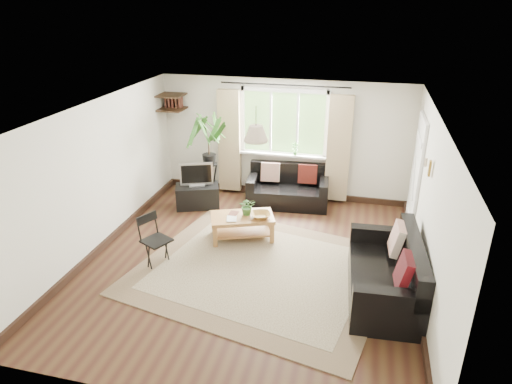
% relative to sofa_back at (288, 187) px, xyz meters
% --- Properties ---
extents(floor, '(5.50, 5.50, 0.00)m').
position_rel_sofa_back_xyz_m(floor, '(-0.18, -2.30, -0.37)').
color(floor, '#321910').
rests_on(floor, ground).
extents(ceiling, '(5.50, 5.50, 0.00)m').
position_rel_sofa_back_xyz_m(ceiling, '(-0.18, -2.30, 2.03)').
color(ceiling, white).
rests_on(ceiling, floor).
extents(wall_back, '(5.00, 0.02, 2.40)m').
position_rel_sofa_back_xyz_m(wall_back, '(-0.18, 0.45, 0.83)').
color(wall_back, silver).
rests_on(wall_back, floor).
extents(wall_front, '(5.00, 0.02, 2.40)m').
position_rel_sofa_back_xyz_m(wall_front, '(-0.18, -5.05, 0.83)').
color(wall_front, silver).
rests_on(wall_front, floor).
extents(wall_left, '(0.02, 5.50, 2.40)m').
position_rel_sofa_back_xyz_m(wall_left, '(-2.68, -2.30, 0.83)').
color(wall_left, silver).
rests_on(wall_left, floor).
extents(wall_right, '(0.02, 5.50, 2.40)m').
position_rel_sofa_back_xyz_m(wall_right, '(2.32, -2.30, 0.83)').
color(wall_right, silver).
rests_on(wall_right, floor).
extents(rug, '(4.15, 3.75, 0.02)m').
position_rel_sofa_back_xyz_m(rug, '(0.04, -2.46, -0.36)').
color(rug, '#BEB793').
rests_on(rug, floor).
extents(window, '(2.50, 0.16, 2.16)m').
position_rel_sofa_back_xyz_m(window, '(-0.18, 0.41, 1.18)').
color(window, white).
rests_on(window, wall_back).
extents(door, '(0.06, 0.96, 2.06)m').
position_rel_sofa_back_xyz_m(door, '(2.29, -0.60, 0.63)').
color(door, silver).
rests_on(door, wall_right).
extents(corner_shelf, '(0.50, 0.50, 0.34)m').
position_rel_sofa_back_xyz_m(corner_shelf, '(-2.43, 0.20, 1.52)').
color(corner_shelf, black).
rests_on(corner_shelf, wall_back).
extents(pendant_lamp, '(0.36, 0.36, 0.54)m').
position_rel_sofa_back_xyz_m(pendant_lamp, '(-0.18, -1.90, 1.68)').
color(pendant_lamp, beige).
rests_on(pendant_lamp, ceiling).
extents(wall_sconce, '(0.12, 0.12, 0.28)m').
position_rel_sofa_back_xyz_m(wall_sconce, '(2.25, -2.00, 1.37)').
color(wall_sconce, beige).
rests_on(wall_sconce, wall_right).
extents(sofa_back, '(1.64, 0.92, 0.74)m').
position_rel_sofa_back_xyz_m(sofa_back, '(0.00, 0.00, 0.00)').
color(sofa_back, black).
rests_on(sofa_back, floor).
extents(sofa_right, '(1.85, 1.01, 0.85)m').
position_rel_sofa_back_xyz_m(sofa_right, '(1.81, -2.68, 0.05)').
color(sofa_right, black).
rests_on(sofa_right, floor).
extents(coffee_table, '(1.19, 0.91, 0.43)m').
position_rel_sofa_back_xyz_m(coffee_table, '(-0.51, -1.55, -0.15)').
color(coffee_table, olive).
rests_on(coffee_table, floor).
extents(table_plant, '(0.33, 0.31, 0.31)m').
position_rel_sofa_back_xyz_m(table_plant, '(-0.44, -1.48, 0.21)').
color(table_plant, '#346026').
rests_on(table_plant, coffee_table).
extents(bowl, '(0.42, 0.42, 0.08)m').
position_rel_sofa_back_xyz_m(bowl, '(-0.19, -1.53, 0.10)').
color(bowl, olive).
rests_on(bowl, coffee_table).
extents(book_a, '(0.22, 0.26, 0.02)m').
position_rel_sofa_back_xyz_m(book_a, '(-0.73, -1.74, 0.07)').
color(book_a, silver).
rests_on(book_a, coffee_table).
extents(book_b, '(0.15, 0.21, 0.02)m').
position_rel_sofa_back_xyz_m(book_b, '(-0.75, -1.52, 0.07)').
color(book_b, '#552D22').
rests_on(book_b, coffee_table).
extents(tv_stand, '(0.94, 0.73, 0.45)m').
position_rel_sofa_back_xyz_m(tv_stand, '(-1.71, -0.52, -0.15)').
color(tv_stand, black).
rests_on(tv_stand, floor).
extents(tv, '(0.67, 0.43, 0.49)m').
position_rel_sofa_back_xyz_m(tv, '(-1.71, -0.52, 0.32)').
color(tv, '#A5A5AA').
rests_on(tv, tv_stand).
extents(palm_stand, '(0.77, 0.77, 1.79)m').
position_rel_sofa_back_xyz_m(palm_stand, '(-1.53, -0.24, 0.52)').
color(palm_stand, black).
rests_on(palm_stand, floor).
extents(folding_chair, '(0.56, 0.56, 0.81)m').
position_rel_sofa_back_xyz_m(folding_chair, '(-1.57, -2.66, 0.03)').
color(folding_chair, black).
rests_on(folding_chair, floor).
extents(sill_plant, '(0.14, 0.10, 0.27)m').
position_rel_sofa_back_xyz_m(sill_plant, '(0.07, 0.33, 0.69)').
color(sill_plant, '#2D6023').
rests_on(sill_plant, window).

